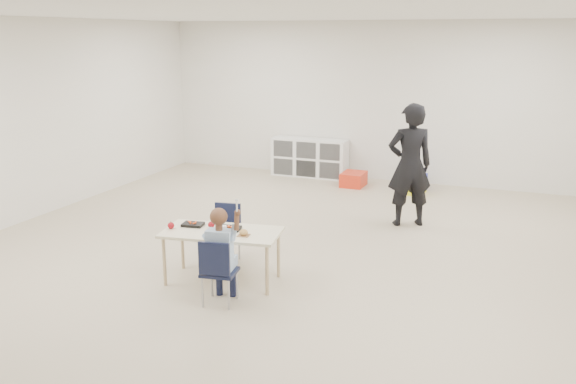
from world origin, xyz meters
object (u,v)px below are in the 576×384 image
at_px(table, 222,256).
at_px(child, 219,252).
at_px(cubby_shelf, 310,158).
at_px(chair_near, 220,271).
at_px(adult, 410,165).

relative_size(table, child, 1.23).
bearing_deg(cubby_shelf, child, -79.32).
height_order(table, child, child).
bearing_deg(chair_near, adult, 60.30).
distance_m(table, adult, 3.14).
xyz_separation_m(table, cubby_shelf, (-0.81, 5.03, 0.06)).
bearing_deg(child, chair_near, 0.00).
relative_size(table, cubby_shelf, 0.93).
relative_size(chair_near, cubby_shelf, 0.48).
height_order(child, cubby_shelf, child).
bearing_deg(child, adult, 60.30).
relative_size(child, cubby_shelf, 0.76).
xyz_separation_m(cubby_shelf, adult, (2.26, -2.30, 0.49)).
xyz_separation_m(chair_near, adult, (1.22, 3.22, 0.51)).
distance_m(table, chair_near, 0.55).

